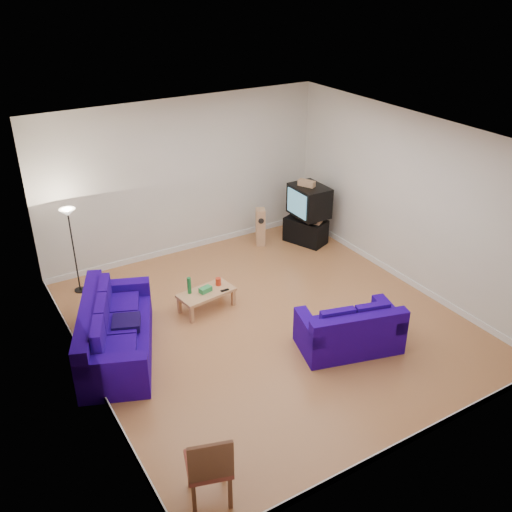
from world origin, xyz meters
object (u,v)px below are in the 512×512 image
coffee_table (206,294)px  television (309,201)px  tv_stand (306,231)px  sofa_three_seat (113,336)px  sofa_loveseat (350,333)px

coffee_table → television: (3.09, 1.28, 0.67)m
tv_stand → television: television is taller
sofa_three_seat → tv_stand: (4.87, 1.73, -0.06)m
sofa_three_seat → sofa_loveseat: (3.23, -1.78, -0.04)m
sofa_loveseat → tv_stand: bearing=80.3°
sofa_loveseat → television: television is taller
sofa_three_seat → television: bearing=131.2°
tv_stand → television: bearing=17.6°
television → coffee_table: bearing=-67.1°
sofa_loveseat → television: size_ratio=2.06×
sofa_three_seat → coffee_table: bearing=125.0°
sofa_three_seat → tv_stand: 5.17m
coffee_table → television: television is taller
coffee_table → tv_stand: size_ratio=1.18×
sofa_loveseat → tv_stand: sofa_loveseat is taller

